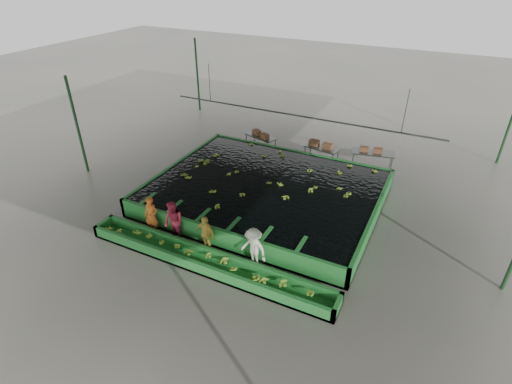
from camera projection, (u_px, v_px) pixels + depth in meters
The scene contains 21 objects.
ground at pixel (251, 217), 17.41m from camera, with size 80.00×80.00×0.00m, color #646258.
shed_roof at pixel (250, 106), 14.84m from camera, with size 20.00×22.00×0.04m, color slate.
shed_posts at pixel (250, 166), 16.13m from camera, with size 20.00×22.00×5.00m, color #204C26, non-canonical shape.
flotation_tank at pixel (266, 192), 18.33m from camera, with size 10.00×8.00×0.90m, color #258031, non-canonical shape.
tank_water at pixel (266, 185), 18.13m from camera, with size 9.70×7.70×0.00m, color black.
sorting_trough at pixel (206, 261), 14.52m from camera, with size 10.00×1.00×0.50m, color #258031, non-canonical shape.
cableway_rail at pixel (297, 115), 19.71m from camera, with size 0.08×0.08×14.00m, color #59605B.
rail_hanger_left at pixel (209, 83), 21.10m from camera, with size 0.04×0.04×2.00m, color #59605B.
rail_hanger_right at pixel (405, 111), 17.28m from camera, with size 0.04×0.04×2.00m, color #59605B.
worker_a at pixel (151, 216), 16.00m from camera, with size 0.61×0.40×1.67m, color orange.
worker_b at pixel (174, 222), 15.56m from camera, with size 0.85×0.66×1.76m, color #C22E4B.
worker_c at pixel (206, 234), 15.05m from camera, with size 0.92×0.38×1.57m, color #DFC347.
worker_d at pixel (253, 248), 14.25m from camera, with size 1.08×0.62×1.67m, color white.
packing_table_left at pixel (261, 143), 23.16m from camera, with size 1.88×0.75×0.86m, color #59605B, non-canonical shape.
packing_table_mid at pixel (321, 155), 21.82m from camera, with size 1.86×0.74×0.84m, color #59605B, non-canonical shape.
packing_table_right at pixel (372, 160), 21.05m from camera, with size 2.17×0.87×0.99m, color #59605B, non-canonical shape.
box_stack_left at pixel (261, 136), 22.90m from camera, with size 1.21×0.34×0.26m, color brown, non-canonical shape.
box_stack_mid at pixel (321, 147), 21.70m from camera, with size 1.32×0.37×0.28m, color brown, non-canonical shape.
box_stack_right at pixel (371, 152), 20.81m from camera, with size 1.14×0.32×0.25m, color brown, non-canonical shape.
floating_bananas at pixel (273, 177), 18.74m from camera, with size 9.06×6.18×0.12m, color #87AF2E, non-canonical shape.
trough_bananas at pixel (206, 258), 14.45m from camera, with size 8.71×0.58×0.12m, color #87AF2E, non-canonical shape.
Camera 1 is at (6.61, -12.76, 9.90)m, focal length 28.00 mm.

